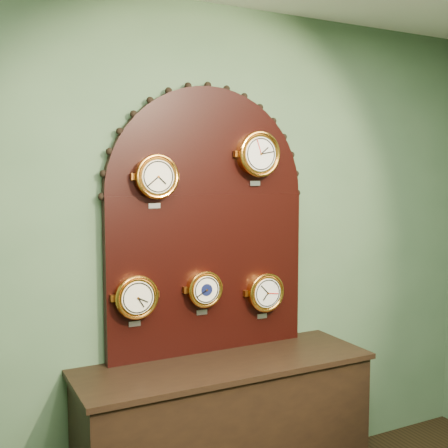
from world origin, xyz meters
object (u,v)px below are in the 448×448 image
shop_counter (226,437)px  arabic_clock (258,154)px  hygrometer (136,297)px  tide_clock (265,292)px  barometer (204,289)px  display_board (208,213)px  roman_clock (156,177)px

shop_counter → arabic_clock: (0.29, 0.15, 1.56)m
hygrometer → arabic_clock: bearing=-0.1°
arabic_clock → tide_clock: arabic_clock is taller
arabic_clock → barometer: 0.83m
arabic_clock → display_board: bearing=166.8°
shop_counter → display_board: bearing=90.0°
arabic_clock → tide_clock: (0.05, 0.00, -0.81)m
arabic_clock → barometer: arabic_clock is taller
shop_counter → barometer: barometer is taller
roman_clock → arabic_clock: 0.63m
display_board → barometer: 0.43m
hygrometer → barometer: size_ratio=1.11×
hygrometer → barometer: hygrometer is taller
shop_counter → barometer: 0.82m
barometer → tide_clock: bearing=-0.1°
hygrometer → tide_clock: 0.79m
hygrometer → barometer: bearing=0.1°
arabic_clock → shop_counter: bearing=-152.0°
roman_clock → tide_clock: bearing=0.0°
shop_counter → arabic_clock: arabic_clock is taller
tide_clock → arabic_clock: bearing=-179.2°
display_board → hygrometer: 0.62m
shop_counter → hygrometer: bearing=161.2°
shop_counter → barometer: bearing=110.1°
display_board → tide_clock: size_ratio=5.40×
roman_clock → hygrometer: bearing=180.0°
display_board → barometer: size_ratio=5.93×
shop_counter → barometer: size_ratio=6.20×
display_board → hygrometer: (-0.45, -0.07, -0.42)m
roman_clock → arabic_clock: arabic_clock is taller
shop_counter → tide_clock: tide_clock is taller
display_board → barometer: (-0.06, -0.07, -0.42)m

